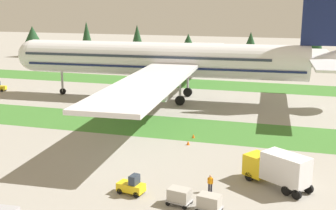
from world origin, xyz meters
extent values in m
cube|color=#3D752D|center=(0.00, 33.09, 0.00)|extent=(320.00, 11.23, 0.01)
cube|color=#3D752D|center=(0.00, 67.55, 0.00)|extent=(320.00, 11.23, 0.01)
cylinder|color=white|center=(-11.57, 50.32, 7.58)|extent=(52.13, 8.88, 6.19)
sphere|color=white|center=(-37.47, 48.96, 7.58)|extent=(6.06, 6.06, 6.06)
cone|color=white|center=(16.87, 51.80, 8.04)|extent=(9.15, 6.33, 5.88)
cube|color=#141E4C|center=(-11.57, 50.32, 6.49)|extent=(50.87, 8.94, 0.36)
cube|color=#283342|center=(-14.73, 50.15, 8.35)|extent=(45.82, 8.62, 0.44)
cube|color=white|center=(-7.34, 30.02, 6.96)|extent=(10.03, 35.18, 0.56)
cylinder|color=#A3A3A8|center=(-8.84, 35.17, 4.92)|extent=(5.23, 3.66, 3.40)
cube|color=white|center=(-9.48, 70.94, 6.96)|extent=(10.03, 35.18, 0.56)
cylinder|color=#A3A3A8|center=(-10.44, 65.67, 4.92)|extent=(5.23, 3.66, 3.40)
cube|color=white|center=(16.66, 43.60, 8.50)|extent=(5.26, 12.88, 0.39)
cube|color=white|center=(15.81, 59.94, 8.50)|extent=(5.26, 12.88, 0.39)
cube|color=#141E4C|center=(16.23, 51.77, 15.93)|extent=(7.43, 1.05, 10.52)
cylinder|color=#A3A3A8|center=(-31.78, 49.26, 3.62)|extent=(0.44, 0.44, 6.05)
cylinder|color=black|center=(-31.78, 49.26, 0.60)|extent=(1.22, 0.48, 1.20)
cylinder|color=#A3A3A8|center=(-7.21, 46.83, 3.75)|extent=(0.44, 0.44, 5.80)
cylinder|color=black|center=(-7.21, 46.83, 0.85)|extent=(1.73, 0.68, 1.70)
cylinder|color=#A3A3A8|center=(-7.60, 54.24, 3.75)|extent=(0.44, 0.44, 5.80)
cylinder|color=black|center=(-7.60, 54.24, 0.85)|extent=(1.73, 0.68, 1.70)
cube|color=yellow|center=(-2.51, 10.44, 0.69)|extent=(2.79, 1.75, 0.77)
cube|color=#283342|center=(-2.12, 10.37, 1.52)|extent=(0.89, 1.20, 0.90)
cylinder|color=black|center=(-3.50, 10.07, 0.30)|extent=(0.63, 0.30, 0.60)
cylinder|color=black|center=(-3.30, 11.15, 0.30)|extent=(0.63, 0.30, 0.60)
cylinder|color=black|center=(-1.71, 9.74, 0.30)|extent=(0.63, 0.30, 0.60)
cylinder|color=black|center=(-1.51, 10.82, 0.30)|extent=(0.63, 0.30, 0.60)
cube|color=#A3A3A8|center=(2.51, 9.52, 0.40)|extent=(2.43, 1.87, 0.10)
cube|color=#ADA89E|center=(2.51, 9.52, 1.00)|extent=(2.14, 1.65, 1.10)
cylinder|color=black|center=(1.56, 9.00, 0.20)|extent=(0.42, 0.19, 0.40)
cylinder|color=black|center=(1.81, 10.35, 0.20)|extent=(0.42, 0.19, 0.40)
cylinder|color=black|center=(3.21, 8.69, 0.20)|extent=(0.42, 0.19, 0.40)
cylinder|color=black|center=(3.46, 10.05, 0.20)|extent=(0.42, 0.19, 0.40)
cube|color=#A3A3A8|center=(5.36, 9.00, 0.40)|extent=(2.43, 1.87, 0.10)
cube|color=#ADA89E|center=(5.36, 9.00, 1.00)|extent=(2.14, 1.65, 1.10)
cylinder|color=black|center=(4.41, 8.47, 0.20)|extent=(0.42, 0.19, 0.40)
cylinder|color=black|center=(4.66, 9.83, 0.20)|extent=(0.42, 0.19, 0.40)
cylinder|color=black|center=(6.31, 9.53, 0.20)|extent=(0.42, 0.19, 0.40)
cube|color=yellow|center=(8.77, 17.41, 1.58)|extent=(3.10, 3.13, 2.20)
cube|color=#283342|center=(7.88, 18.00, 2.02)|extent=(1.21, 1.77, 0.97)
cube|color=silver|center=(11.56, 15.56, 2.18)|extent=(5.02, 4.40, 2.80)
cylinder|color=black|center=(8.03, 16.70, 0.48)|extent=(0.97, 0.78, 0.96)
cylinder|color=black|center=(9.14, 18.37, 0.48)|extent=(0.97, 0.78, 0.96)
cylinder|color=black|center=(11.76, 14.23, 0.48)|extent=(0.97, 0.78, 0.96)
cylinder|color=black|center=(12.86, 15.90, 0.48)|extent=(0.97, 0.78, 0.96)
cylinder|color=black|center=(12.70, 13.61, 0.48)|extent=(0.97, 0.78, 0.96)
cylinder|color=black|center=(13.80, 15.28, 0.48)|extent=(0.97, 0.78, 0.96)
cylinder|color=black|center=(-45.01, 49.12, 0.30)|extent=(0.61, 0.23, 0.60)
cylinder|color=black|center=(-44.95, 48.02, 0.30)|extent=(0.61, 0.23, 0.60)
cylinder|color=black|center=(4.57, 12.99, 0.42)|extent=(0.18, 0.18, 0.85)
cylinder|color=black|center=(4.79, 12.99, 0.42)|extent=(0.18, 0.18, 0.85)
cylinder|color=orange|center=(4.68, 12.99, 1.16)|extent=(0.36, 0.36, 0.62)
sphere|color=tan|center=(4.68, 12.99, 1.62)|extent=(0.24, 0.24, 0.24)
cylinder|color=orange|center=(4.45, 12.99, 1.13)|extent=(0.10, 0.10, 0.58)
cylinder|color=orange|center=(4.91, 12.99, 1.13)|extent=(0.10, 0.10, 0.58)
cone|color=orange|center=(-0.69, 29.09, 0.27)|extent=(0.44, 0.44, 0.54)
cone|color=orange|center=(-0.68, 26.06, 0.28)|extent=(0.44, 0.44, 0.56)
cylinder|color=#4C3823|center=(-71.69, 100.72, 1.76)|extent=(0.70, 0.70, 3.53)
cone|color=#1E4223|center=(-71.69, 100.72, 6.76)|extent=(6.33, 6.33, 6.46)
cylinder|color=#4C3823|center=(-53.52, 103.68, 1.78)|extent=(0.70, 0.70, 3.56)
cone|color=#1E4223|center=(-53.52, 103.68, 7.58)|extent=(3.64, 3.64, 8.05)
cylinder|color=#4C3823|center=(-36.82, 105.74, 1.28)|extent=(0.70, 0.70, 2.56)
cone|color=#1E4223|center=(-36.82, 105.74, 6.63)|extent=(4.39, 4.39, 8.14)
cylinder|color=#4C3823|center=(-18.85, 100.82, 1.46)|extent=(0.70, 0.70, 2.92)
cone|color=#1E4223|center=(-18.85, 100.82, 5.73)|extent=(5.06, 5.06, 5.61)
cylinder|color=#4C3823|center=(-0.72, 102.95, 1.77)|extent=(0.70, 0.70, 3.54)
cone|color=#1E4223|center=(-0.72, 102.95, 6.41)|extent=(4.13, 4.13, 5.74)
cylinder|color=#4C3823|center=(17.39, 103.55, 1.32)|extent=(0.70, 0.70, 2.64)
cone|color=#1E4223|center=(17.39, 103.55, 6.92)|extent=(4.71, 4.71, 8.56)
camera|label=1|loc=(11.61, -25.40, 17.96)|focal=46.35mm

